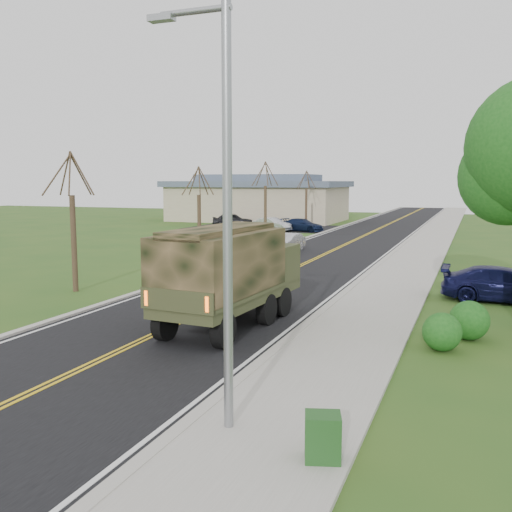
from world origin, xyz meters
The scene contains 19 objects.
ground centered at (0.00, 0.00, 0.00)m, with size 160.00×160.00×0.00m, color #2A4F1A.
road centered at (0.00, 40.00, 0.01)m, with size 8.00×120.00×0.01m, color black.
curb_right centered at (4.15, 40.00, 0.06)m, with size 0.30×120.00×0.12m, color #9E998E.
sidewalk_right centered at (5.90, 40.00, 0.05)m, with size 3.20×120.00×0.10m, color #9E998E.
curb_left centered at (-4.15, 40.00, 0.05)m, with size 0.30×120.00×0.10m, color #9E998E.
street_light centered at (4.90, -0.50, 4.43)m, with size 1.65×0.22×8.00m.
bare_tree_a centered at (-7.00, 10.00, 2.63)m, with size 1.93×2.26×6.08m.
bare_tree_b centered at (-7.00, 22.00, 2.48)m, with size 1.83×2.14×5.73m.
bare_tree_c centered at (-7.00, 34.00, 2.78)m, with size 2.04×2.39×6.42m.
bare_tree_d centered at (-7.00, 46.00, 2.55)m, with size 1.88×2.20×5.91m.
commercial_building centered at (-15.98, 55.97, 2.69)m, with size 25.50×21.50×5.65m.
military_truck centered at (1.79, 6.79, 1.92)m, with size 2.79×6.88×3.36m.
suv_champagne centered at (-3.00, 20.76, 0.76)m, with size 2.52×5.47×1.52m, color #8C744F.
sedan_silver centered at (-2.82, 26.88, 0.63)m, with size 1.34×3.84×1.27m, color #BCBCC1.
pickup_navy centered at (10.40, 14.40, 0.70)m, with size 1.95×4.79×1.39m, color #0F1139.
utility_box_near centered at (7.02, -1.14, 0.50)m, with size 0.60×0.50×0.80m, color #1D4A1A.
lot_car_dark centered at (-14.93, 45.48, 0.74)m, with size 1.74×4.33×1.48m, color black.
lot_car_silver centered at (-9.23, 42.00, 0.66)m, with size 1.40×4.01×1.32m, color #B7B8BD.
lot_car_navy centered at (-6.44, 42.82, 0.62)m, with size 1.74×4.28×1.24m, color #0F1937.
Camera 1 is at (9.27, -10.05, 4.77)m, focal length 40.00 mm.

